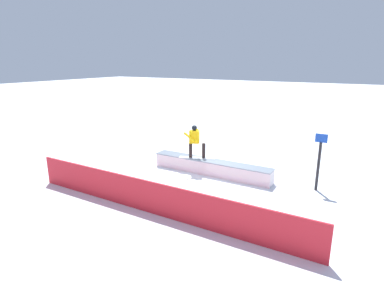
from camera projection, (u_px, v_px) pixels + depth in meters
ground_plane at (211, 174)px, 12.76m from camera, size 120.00×120.00×0.00m
grind_box at (211, 168)px, 12.69m from camera, size 5.10×0.66×0.60m
snowboarder at (195, 140)px, 12.74m from camera, size 1.52×0.80×1.39m
safety_fence at (153, 198)px, 9.33m from camera, size 9.93×0.14×1.03m
trail_marker at (319, 161)px, 10.91m from camera, size 0.40×0.10×2.08m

